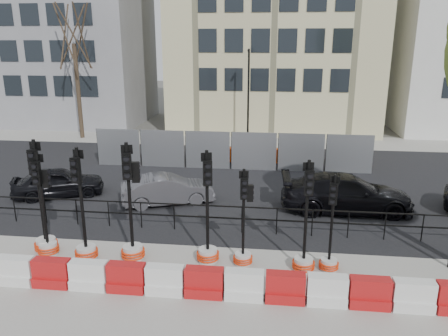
# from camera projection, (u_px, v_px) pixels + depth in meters

# --- Properties ---
(ground) EXTENTS (120.00, 120.00, 0.00)m
(ground) POSITION_uv_depth(u_px,v_px,m) (202.00, 247.00, 14.25)
(ground) COLOR #51514C
(ground) RESTS_ON ground
(sidewalk_near) EXTENTS (40.00, 6.00, 0.02)m
(sidewalk_near) POSITION_uv_depth(u_px,v_px,m) (183.00, 298.00, 11.39)
(sidewalk_near) COLOR gray
(sidewalk_near) RESTS_ON ground
(road) EXTENTS (40.00, 14.00, 0.03)m
(road) POSITION_uv_depth(u_px,v_px,m) (226.00, 181.00, 20.92)
(road) COLOR black
(road) RESTS_ON ground
(sidewalk_far) EXTENTS (40.00, 4.00, 0.02)m
(sidewalk_far) POSITION_uv_depth(u_px,v_px,m) (241.00, 140.00, 29.50)
(sidewalk_far) COLOR gray
(sidewalk_far) RESTS_ON ground
(building_grey) EXTENTS (11.00, 9.06, 14.00)m
(building_grey) POSITION_uv_depth(u_px,v_px,m) (73.00, 34.00, 34.82)
(building_grey) COLOR gray
(building_grey) RESTS_ON ground
(building_cream) EXTENTS (15.00, 10.06, 18.00)m
(building_cream) POSITION_uv_depth(u_px,v_px,m) (276.00, 5.00, 32.46)
(building_cream) COLOR beige
(building_cream) RESTS_ON ground
(kerb_railing) EXTENTS (18.00, 0.04, 1.00)m
(kerb_railing) POSITION_uv_depth(u_px,v_px,m) (208.00, 213.00, 15.20)
(kerb_railing) COLOR black
(kerb_railing) RESTS_ON ground
(heras_fencing) EXTENTS (14.33, 1.72, 2.00)m
(heras_fencing) POSITION_uv_depth(u_px,v_px,m) (243.00, 154.00, 23.41)
(heras_fencing) COLOR gray
(heras_fencing) RESTS_ON ground
(lamp_post_far) EXTENTS (0.12, 0.56, 6.00)m
(lamp_post_far) POSITION_uv_depth(u_px,v_px,m) (248.00, 94.00, 27.57)
(lamp_post_far) COLOR black
(lamp_post_far) RESTS_ON ground
(tree_bare_far) EXTENTS (2.00, 2.00, 9.00)m
(tree_bare_far) POSITION_uv_depth(u_px,v_px,m) (73.00, 38.00, 28.39)
(tree_bare_far) COLOR #473828
(tree_bare_far) RESTS_ON ground
(barrier_row) EXTENTS (16.75, 0.50, 0.80)m
(barrier_row) POSITION_uv_depth(u_px,v_px,m) (185.00, 282.00, 11.48)
(barrier_row) COLOR red
(barrier_row) RESTS_ON ground
(traffic_signal_a) EXTENTS (0.72, 0.72, 3.66)m
(traffic_signal_a) POSITION_uv_depth(u_px,v_px,m) (44.00, 230.00, 13.72)
(traffic_signal_a) COLOR beige
(traffic_signal_a) RESTS_ON ground
(traffic_signal_b) EXTENTS (0.66, 0.66, 3.34)m
(traffic_signal_b) POSITION_uv_depth(u_px,v_px,m) (46.00, 231.00, 13.50)
(traffic_signal_b) COLOR beige
(traffic_signal_b) RESTS_ON ground
(traffic_signal_c) EXTENTS (0.70, 0.70, 3.55)m
(traffic_signal_c) POSITION_uv_depth(u_px,v_px,m) (85.00, 238.00, 13.23)
(traffic_signal_c) COLOR beige
(traffic_signal_c) RESTS_ON ground
(traffic_signal_d) EXTENTS (0.73, 0.73, 3.69)m
(traffic_signal_d) POSITION_uv_depth(u_px,v_px,m) (132.00, 233.00, 13.19)
(traffic_signal_d) COLOR beige
(traffic_signal_d) RESTS_ON ground
(traffic_signal_e) EXTENTS (0.69, 0.69, 3.49)m
(traffic_signal_e) POSITION_uv_depth(u_px,v_px,m) (208.00, 240.00, 13.09)
(traffic_signal_e) COLOR beige
(traffic_signal_e) RESTS_ON ground
(traffic_signal_f) EXTENTS (0.59, 0.59, 2.99)m
(traffic_signal_f) POSITION_uv_depth(u_px,v_px,m) (243.00, 243.00, 12.93)
(traffic_signal_f) COLOR beige
(traffic_signal_f) RESTS_ON ground
(traffic_signal_g) EXTENTS (0.66, 0.66, 3.36)m
(traffic_signal_g) POSITION_uv_depth(u_px,v_px,m) (304.00, 249.00, 12.57)
(traffic_signal_g) COLOR beige
(traffic_signal_g) RESTS_ON ground
(traffic_signal_h) EXTENTS (0.58, 0.58, 2.94)m
(traffic_signal_h) POSITION_uv_depth(u_px,v_px,m) (330.00, 251.00, 12.63)
(traffic_signal_h) COLOR beige
(traffic_signal_h) RESTS_ON ground
(car_a) EXTENTS (4.23, 4.84, 1.28)m
(car_a) POSITION_uv_depth(u_px,v_px,m) (58.00, 182.00, 18.73)
(car_a) COLOR black
(car_a) RESTS_ON ground
(car_b) EXTENTS (3.87, 4.63, 1.23)m
(car_b) POSITION_uv_depth(u_px,v_px,m) (167.00, 190.00, 17.85)
(car_b) COLOR #48484C
(car_b) RESTS_ON ground
(car_c) EXTENTS (2.39, 5.21, 1.47)m
(car_c) POSITION_uv_depth(u_px,v_px,m) (346.00, 193.00, 17.07)
(car_c) COLOR black
(car_c) RESTS_ON ground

